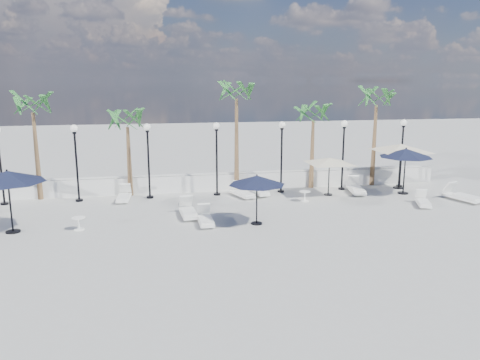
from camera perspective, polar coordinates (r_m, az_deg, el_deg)
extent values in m
plane|color=#A2A29D|center=(18.66, -0.02, -6.53)|extent=(100.00, 100.00, 0.00)
cube|color=silver|center=(25.69, -3.13, -0.34)|extent=(26.00, 0.30, 0.90)
cube|color=silver|center=(25.59, -3.14, 0.80)|extent=(26.00, 0.12, 0.08)
cylinder|color=black|center=(25.64, -26.76, -2.57)|extent=(0.36, 0.36, 0.10)
cylinder|color=black|center=(25.30, -27.12, 1.16)|extent=(0.10, 0.10, 3.50)
cylinder|color=black|center=(24.88, -19.00, -2.34)|extent=(0.36, 0.36, 0.10)
cylinder|color=black|center=(24.53, -19.27, 1.51)|extent=(0.10, 0.10, 3.50)
cylinder|color=black|center=(24.30, -19.55, 5.45)|extent=(0.18, 0.18, 0.10)
sphere|color=white|center=(24.28, -19.58, 5.95)|extent=(0.36, 0.36, 0.36)
cylinder|color=black|center=(24.60, -10.91, -2.05)|extent=(0.36, 0.36, 0.10)
cylinder|color=black|center=(24.25, -11.07, 1.85)|extent=(0.10, 0.10, 3.50)
cylinder|color=black|center=(24.02, -11.23, 5.84)|extent=(0.18, 0.18, 0.10)
sphere|color=white|center=(23.99, -11.26, 6.34)|extent=(0.36, 0.36, 0.36)
cylinder|color=black|center=(24.82, -2.81, -1.72)|extent=(0.36, 0.36, 0.10)
cylinder|color=black|center=(24.47, -2.85, 2.15)|extent=(0.10, 0.10, 3.50)
cylinder|color=black|center=(24.24, -2.89, 6.11)|extent=(0.18, 0.18, 0.10)
sphere|color=white|center=(24.22, -2.90, 6.60)|extent=(0.36, 0.36, 0.36)
cylinder|color=black|center=(25.52, 5.00, -1.37)|extent=(0.36, 0.36, 0.10)
cylinder|color=black|center=(25.18, 5.07, 2.39)|extent=(0.10, 0.10, 3.50)
cylinder|color=black|center=(24.95, 5.14, 6.25)|extent=(0.18, 0.18, 0.10)
sphere|color=white|center=(24.93, 5.15, 6.73)|extent=(0.36, 0.36, 0.36)
cylinder|color=black|center=(26.66, 12.26, -1.02)|extent=(0.36, 0.36, 0.10)
cylinder|color=black|center=(26.34, 12.43, 2.58)|extent=(0.10, 0.10, 3.50)
cylinder|color=black|center=(26.12, 12.60, 6.26)|extent=(0.18, 0.18, 0.10)
sphere|color=white|center=(26.10, 12.62, 6.72)|extent=(0.36, 0.36, 0.36)
cylinder|color=black|center=(28.20, 18.83, -0.69)|extent=(0.36, 0.36, 0.10)
cylinder|color=black|center=(27.89, 19.07, 2.72)|extent=(0.10, 0.10, 3.50)
cylinder|color=black|center=(27.69, 19.31, 6.19)|extent=(0.18, 0.18, 0.10)
sphere|color=white|center=(27.67, 19.34, 6.62)|extent=(0.36, 0.36, 0.36)
cone|color=brown|center=(25.61, -23.51, 2.62)|extent=(0.28, 0.28, 4.40)
cone|color=brown|center=(25.06, -13.36, 2.18)|extent=(0.28, 0.28, 3.60)
cone|color=brown|center=(25.32, -0.42, 4.21)|extent=(0.28, 0.28, 5.00)
cone|color=brown|center=(26.51, 8.78, 3.11)|extent=(0.28, 0.28, 3.80)
cone|color=brown|center=(27.90, 16.01, 4.06)|extent=(0.28, 0.28, 4.60)
cube|color=silver|center=(24.33, -13.97, -2.12)|extent=(0.72, 1.79, 0.09)
cube|color=silver|center=(24.08, -14.05, -2.02)|extent=(0.64, 1.22, 0.09)
cube|color=silver|center=(24.94, -13.80, -0.95)|extent=(0.58, 0.46, 0.55)
cube|color=silver|center=(21.00, -6.33, -4.04)|extent=(0.75, 1.93, 0.10)
cube|color=silver|center=(20.73, -6.24, -3.93)|extent=(0.67, 1.31, 0.10)
cube|color=silver|center=(21.64, -6.64, -2.53)|extent=(0.62, 0.48, 0.59)
cube|color=silver|center=(19.86, -4.24, -4.98)|extent=(0.60, 1.75, 0.09)
cube|color=silver|center=(19.60, -4.16, -4.89)|extent=(0.56, 1.18, 0.09)
cube|color=silver|center=(20.44, -4.49, -3.47)|extent=(0.55, 0.42, 0.55)
cube|color=silver|center=(24.88, 2.11, -1.45)|extent=(1.06, 1.92, 0.10)
cube|color=silver|center=(24.64, 2.38, -1.32)|extent=(0.87, 1.34, 0.10)
cube|color=silver|center=(25.44, 1.35, -0.30)|extent=(0.66, 0.56, 0.57)
cube|color=silver|center=(25.93, 13.95, -1.22)|extent=(1.00, 2.05, 0.11)
cube|color=silver|center=(25.66, 14.10, -1.10)|extent=(0.85, 1.42, 0.11)
cube|color=silver|center=(26.60, 13.58, -0.01)|extent=(0.69, 0.57, 0.61)
cube|color=silver|center=(24.39, 0.28, -1.72)|extent=(1.13, 1.88, 0.10)
cube|color=silver|center=(24.16, 0.56, -1.60)|extent=(0.91, 1.32, 0.10)
cube|color=silver|center=(24.93, -0.54, -0.58)|extent=(0.66, 0.58, 0.56)
cube|color=silver|center=(24.34, 21.41, -2.63)|extent=(1.12, 1.73, 0.09)
cube|color=silver|center=(24.10, 21.52, -2.54)|extent=(0.89, 1.22, 0.09)
cube|color=silver|center=(24.90, 21.20, -1.52)|extent=(0.62, 0.55, 0.51)
cube|color=silver|center=(26.11, 25.48, -1.95)|extent=(1.21, 2.10, 0.11)
cube|color=silver|center=(25.93, 25.97, -1.82)|extent=(0.98, 1.47, 0.11)
cube|color=silver|center=(26.51, 24.18, -0.76)|extent=(0.73, 0.63, 0.62)
cylinder|color=silver|center=(20.19, -18.99, -5.71)|extent=(0.41, 0.41, 0.03)
cylinder|color=silver|center=(20.12, -19.04, -5.08)|extent=(0.06, 0.06, 0.49)
cylinder|color=silver|center=(20.05, -19.09, -4.38)|extent=(0.54, 0.54, 0.03)
cylinder|color=silver|center=(23.71, 7.89, -2.56)|extent=(0.42, 0.42, 0.03)
cylinder|color=silver|center=(23.65, 7.91, -2.01)|extent=(0.06, 0.06, 0.50)
cylinder|color=silver|center=(23.59, 7.93, -1.39)|extent=(0.55, 0.55, 0.03)
cylinder|color=black|center=(20.87, -25.93, -5.67)|extent=(0.56, 0.56, 0.06)
cylinder|color=black|center=(20.56, -26.23, -2.48)|extent=(0.07, 0.07, 2.45)
cone|color=black|center=(20.35, -26.50, 0.37)|extent=(2.90, 2.90, 0.45)
sphere|color=black|center=(20.30, -26.57, 1.07)|extent=(0.08, 0.08, 0.08)
cylinder|color=black|center=(19.87, 2.03, -5.30)|extent=(0.48, 0.48, 0.05)
cylinder|color=black|center=(19.59, 2.05, -2.51)|extent=(0.06, 0.06, 2.05)
cone|color=black|center=(19.39, 2.07, -0.02)|extent=(2.39, 2.39, 0.38)
sphere|color=black|center=(19.35, 2.08, 0.60)|extent=(0.07, 0.07, 0.07)
cylinder|color=black|center=(26.58, 19.24, -1.51)|extent=(0.56, 0.56, 0.06)
cylinder|color=black|center=(26.35, 19.41, 0.95)|extent=(0.07, 0.07, 2.39)
cone|color=black|center=(26.18, 19.57, 3.13)|extent=(2.79, 2.79, 0.45)
sphere|color=black|center=(26.15, 19.61, 3.67)|extent=(0.08, 0.08, 0.08)
cylinder|color=black|center=(25.24, 10.69, -1.74)|extent=(0.45, 0.45, 0.05)
cylinder|color=black|center=(25.03, 10.78, 0.39)|extent=(0.06, 0.06, 1.97)
pyramid|color=#BDB096|center=(24.85, 10.87, 2.66)|extent=(4.36, 4.36, 0.30)
cylinder|color=black|center=(27.83, 18.73, -0.88)|extent=(0.57, 0.57, 0.07)
cylinder|color=black|center=(27.61, 18.89, 1.55)|extent=(0.08, 0.08, 2.47)
pyramid|color=#BDB096|center=(27.42, 19.07, 4.15)|extent=(5.36, 5.36, 0.38)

